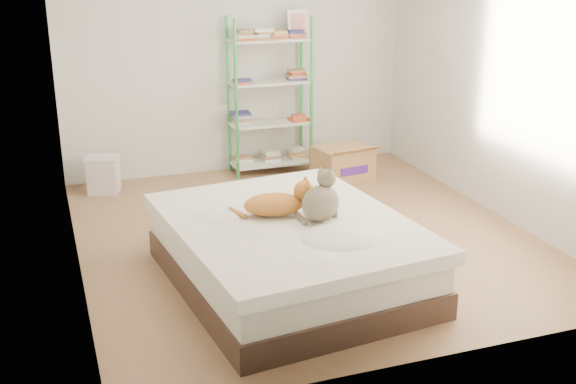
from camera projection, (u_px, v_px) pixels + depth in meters
name	position (u px, v px, depth m)	size (l,w,h in m)	color
room	(306.00, 88.00, 5.88)	(3.81, 4.21, 2.61)	#976545
bed	(289.00, 252.00, 5.34)	(1.83, 2.18, 0.51)	#412D21
orange_cat	(274.00, 202.00, 5.31)	(0.53, 0.29, 0.21)	orange
grey_cat	(321.00, 196.00, 5.18)	(0.28, 0.33, 0.38)	#847458
shelf_unit	(270.00, 95.00, 7.80)	(0.88, 0.36, 1.74)	green
cardboard_box	(343.00, 164.00, 7.64)	(0.62, 0.61, 0.45)	#AE7D4F
white_bin	(103.00, 174.00, 7.34)	(0.39, 0.37, 0.37)	silver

